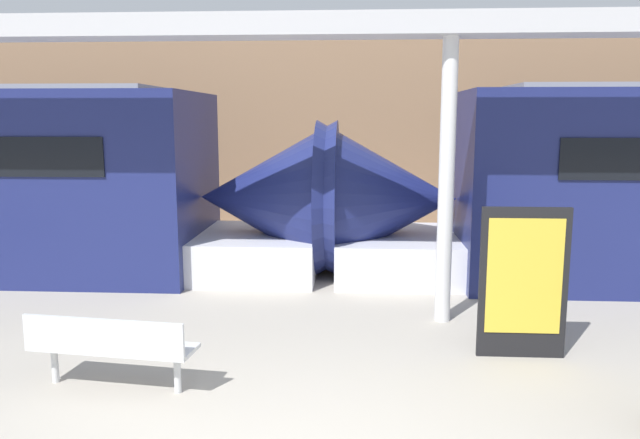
% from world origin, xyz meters
% --- Properties ---
extents(station_wall, '(56.00, 0.20, 5.00)m').
position_xyz_m(station_wall, '(0.00, 10.82, 2.50)').
color(station_wall, '#937051').
rests_on(station_wall, ground_plane).
extents(bench_near, '(1.70, 0.64, 0.78)m').
position_xyz_m(bench_near, '(-1.97, 1.33, 0.48)').
color(bench_near, silver).
rests_on(bench_near, ground_plane).
extents(poster_board, '(0.97, 0.07, 1.71)m').
position_xyz_m(poster_board, '(2.29, 2.48, 0.87)').
color(poster_board, black).
rests_on(poster_board, ground_plane).
extents(support_column_near, '(0.20, 0.20, 3.67)m').
position_xyz_m(support_column_near, '(1.58, 3.71, 1.84)').
color(support_column_near, silver).
rests_on(support_column_near, ground_plane).
extents(canopy_beam, '(28.00, 0.60, 0.28)m').
position_xyz_m(canopy_beam, '(1.58, 3.71, 3.81)').
color(canopy_beam, '#B7B7BC').
rests_on(canopy_beam, support_column_near).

